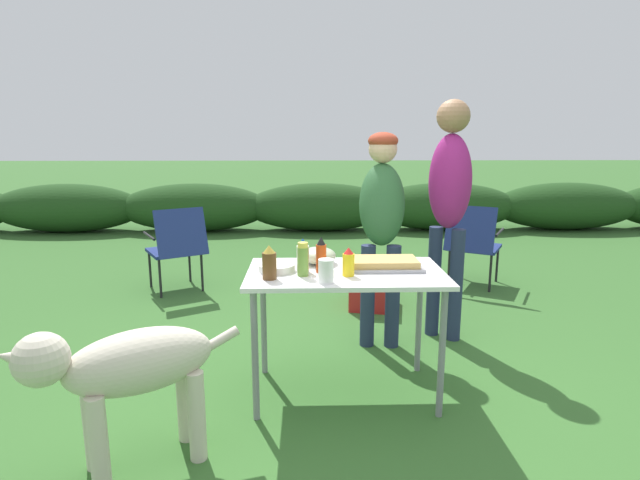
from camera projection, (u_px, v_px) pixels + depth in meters
name	position (u px, v px, depth m)	size (l,w,h in m)	color
ground_plane	(344.00, 392.00, 2.94)	(60.00, 60.00, 0.00)	#336028
shrub_hedge	(320.00, 207.00, 7.99)	(14.40, 0.90, 0.76)	#1E4219
folding_table	(345.00, 284.00, 2.81)	(1.10, 0.64, 0.74)	white
food_tray	(384.00, 264.00, 2.85)	(0.43, 0.26, 0.06)	#9E9EA3
plate_stack	(277.00, 268.00, 2.79)	(0.21, 0.21, 0.04)	white
mixing_bowl	(318.00, 255.00, 2.95)	(0.21, 0.21, 0.10)	#ADBC99
paper_cup_stack	(326.00, 271.00, 2.55)	(0.08, 0.08, 0.13)	white
mustard_bottle	(348.00, 262.00, 2.68)	(0.06, 0.06, 0.16)	yellow
relish_jar	(303.00, 260.00, 2.68)	(0.06, 0.06, 0.18)	olive
hot_sauce_bottle	(321.00, 256.00, 2.75)	(0.06, 0.06, 0.20)	#CC4214
beer_bottle	(269.00, 263.00, 2.62)	(0.08, 0.08, 0.18)	brown
mayo_bottle	(303.00, 256.00, 2.76)	(0.07, 0.07, 0.19)	silver
standing_person_in_navy_coat	(382.00, 212.00, 3.52)	(0.37, 0.47, 1.51)	#232D4C
standing_person_in_dark_puffer	(449.00, 194.00, 3.55)	(0.38, 0.37, 1.73)	#232D4C
dog	(126.00, 369.00, 2.18)	(0.92, 0.61, 0.72)	beige
camp_chair_green_behind_table	(473.00, 241.00, 4.93)	(0.69, 0.74, 0.83)	navy
camp_chair_near_hedge	(177.00, 245.00, 4.76)	(0.69, 0.74, 0.83)	navy
cooler_box	(370.00, 286.00, 4.44)	(0.41, 0.53, 0.34)	#B21E1E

